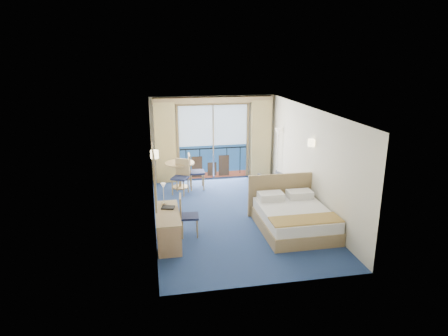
{
  "coord_description": "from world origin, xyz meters",
  "views": [
    {
      "loc": [
        -2.02,
        -9.3,
        4.05
      ],
      "look_at": [
        -0.22,
        0.2,
        1.21
      ],
      "focal_mm": 32.0,
      "sensor_mm": 36.0,
      "label": 1
    }
  ],
  "objects_px": {
    "nightstand": "(294,195)",
    "table_chair_a": "(194,169)",
    "desk": "(169,234)",
    "table_chair_b": "(181,174)",
    "floor_lamp": "(278,142)",
    "round_table": "(180,169)",
    "bed": "(293,217)",
    "armchair": "(273,184)",
    "desk_chair": "(186,213)"
  },
  "relations": [
    {
      "from": "nightstand",
      "to": "armchair",
      "type": "bearing_deg",
      "value": 110.1
    },
    {
      "from": "armchair",
      "to": "desk_chair",
      "type": "bearing_deg",
      "value": 21.86
    },
    {
      "from": "armchair",
      "to": "table_chair_a",
      "type": "bearing_deg",
      "value": -40.38
    },
    {
      "from": "desk",
      "to": "floor_lamp",
      "type": "bearing_deg",
      "value": 46.87
    },
    {
      "from": "nightstand",
      "to": "table_chair_b",
      "type": "xyz_separation_m",
      "value": [
        -2.95,
        1.53,
        0.3
      ]
    },
    {
      "from": "desk_chair",
      "to": "table_chair_b",
      "type": "height_order",
      "value": "table_chair_b"
    },
    {
      "from": "round_table",
      "to": "table_chair_b",
      "type": "bearing_deg",
      "value": -90.34
    },
    {
      "from": "desk_chair",
      "to": "table_chair_a",
      "type": "bearing_deg",
      "value": -4.63
    },
    {
      "from": "floor_lamp",
      "to": "round_table",
      "type": "xyz_separation_m",
      "value": [
        -3.03,
        0.19,
        -0.73
      ]
    },
    {
      "from": "bed",
      "to": "armchair",
      "type": "xyz_separation_m",
      "value": [
        0.25,
        2.38,
        0.01
      ]
    },
    {
      "from": "bed",
      "to": "table_chair_a",
      "type": "relative_size",
      "value": 1.88
    },
    {
      "from": "nightstand",
      "to": "floor_lamp",
      "type": "xyz_separation_m",
      "value": [
        0.09,
        1.84,
        1.07
      ]
    },
    {
      "from": "nightstand",
      "to": "desk",
      "type": "distance_m",
      "value": 4.04
    },
    {
      "from": "bed",
      "to": "table_chair_b",
      "type": "relative_size",
      "value": 2.0
    },
    {
      "from": "round_table",
      "to": "desk",
      "type": "bearing_deg",
      "value": -97.95
    },
    {
      "from": "bed",
      "to": "table_chair_a",
      "type": "distance_m",
      "value": 3.88
    },
    {
      "from": "desk",
      "to": "table_chair_b",
      "type": "distance_m",
      "value": 3.58
    },
    {
      "from": "desk_chair",
      "to": "round_table",
      "type": "xyz_separation_m",
      "value": [
        0.15,
        3.37,
        0.06
      ]
    },
    {
      "from": "bed",
      "to": "floor_lamp",
      "type": "distance_m",
      "value": 3.55
    },
    {
      "from": "bed",
      "to": "table_chair_a",
      "type": "xyz_separation_m",
      "value": [
        -1.96,
        3.33,
        0.31
      ]
    },
    {
      "from": "armchair",
      "to": "table_chair_b",
      "type": "relative_size",
      "value": 0.68
    },
    {
      "from": "armchair",
      "to": "desk",
      "type": "bearing_deg",
      "value": 25.17
    },
    {
      "from": "desk_chair",
      "to": "table_chair_a",
      "type": "height_order",
      "value": "table_chair_a"
    },
    {
      "from": "bed",
      "to": "round_table",
      "type": "distance_m",
      "value": 4.25
    },
    {
      "from": "bed",
      "to": "nightstand",
      "type": "relative_size",
      "value": 3.73
    },
    {
      "from": "table_chair_b",
      "to": "bed",
      "type": "bearing_deg",
      "value": -25.11
    },
    {
      "from": "floor_lamp",
      "to": "table_chair_a",
      "type": "bearing_deg",
      "value": 179.93
    },
    {
      "from": "armchair",
      "to": "round_table",
      "type": "relative_size",
      "value": 0.77
    },
    {
      "from": "armchair",
      "to": "table_chair_b",
      "type": "bearing_deg",
      "value": -30.89
    },
    {
      "from": "nightstand",
      "to": "round_table",
      "type": "relative_size",
      "value": 0.61
    },
    {
      "from": "armchair",
      "to": "table_chair_a",
      "type": "xyz_separation_m",
      "value": [
        -2.21,
        0.95,
        0.3
      ]
    },
    {
      "from": "nightstand",
      "to": "table_chair_a",
      "type": "distance_m",
      "value": 3.16
    },
    {
      "from": "desk_chair",
      "to": "desk",
      "type": "bearing_deg",
      "value": 152.78
    },
    {
      "from": "round_table",
      "to": "table_chair_b",
      "type": "distance_m",
      "value": 0.49
    },
    {
      "from": "nightstand",
      "to": "table_chair_b",
      "type": "bearing_deg",
      "value": 152.49
    },
    {
      "from": "floor_lamp",
      "to": "desk",
      "type": "height_order",
      "value": "floor_lamp"
    },
    {
      "from": "armchair",
      "to": "table_chair_a",
      "type": "distance_m",
      "value": 2.43
    },
    {
      "from": "desk_chair",
      "to": "table_chair_a",
      "type": "distance_m",
      "value": 3.23
    },
    {
      "from": "table_chair_a",
      "to": "table_chair_b",
      "type": "distance_m",
      "value": 0.51
    },
    {
      "from": "nightstand",
      "to": "table_chair_a",
      "type": "height_order",
      "value": "table_chair_a"
    },
    {
      "from": "desk_chair",
      "to": "round_table",
      "type": "bearing_deg",
      "value": 2.64
    },
    {
      "from": "desk",
      "to": "round_table",
      "type": "height_order",
      "value": "round_table"
    },
    {
      "from": "armchair",
      "to": "desk",
      "type": "height_order",
      "value": "desk"
    },
    {
      "from": "nightstand",
      "to": "table_chair_a",
      "type": "xyz_separation_m",
      "value": [
        -2.54,
        1.84,
        0.34
      ]
    },
    {
      "from": "desk",
      "to": "table_chair_b",
      "type": "bearing_deg",
      "value": 81.0
    },
    {
      "from": "armchair",
      "to": "desk",
      "type": "xyz_separation_m",
      "value": [
        -3.18,
        -2.89,
        0.07
      ]
    },
    {
      "from": "desk_chair",
      "to": "round_table",
      "type": "relative_size",
      "value": 1.08
    },
    {
      "from": "nightstand",
      "to": "desk_chair",
      "type": "xyz_separation_m",
      "value": [
        -3.09,
        -1.34,
        0.27
      ]
    },
    {
      "from": "table_chair_b",
      "to": "floor_lamp",
      "type": "bearing_deg",
      "value": 32.55
    },
    {
      "from": "nightstand",
      "to": "armchair",
      "type": "relative_size",
      "value": 0.79
    }
  ]
}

